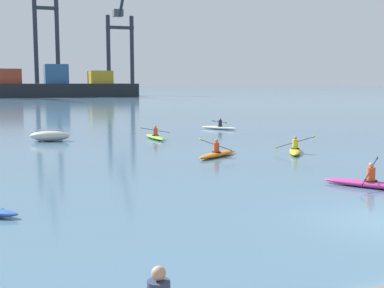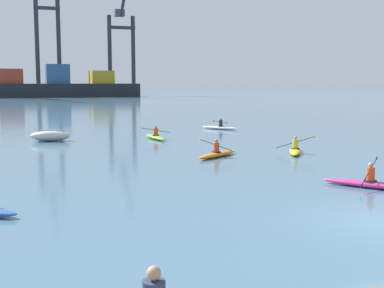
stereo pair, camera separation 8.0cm
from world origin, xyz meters
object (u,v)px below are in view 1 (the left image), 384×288
at_px(gantry_crane_east_mid, 120,40).
at_px(kayak_magenta, 368,183).
at_px(kayak_white, 219,127).
at_px(kayak_orange, 217,154).
at_px(kayak_yellow, 295,150).
at_px(capsized_dinghy, 50,136).
at_px(container_barge, 56,87).
at_px(gantry_crane_west_mid, 46,29).
at_px(kayak_lime, 155,137).

distance_m(gantry_crane_east_mid, kayak_magenta, 136.44).
xyz_separation_m(kayak_white, kayak_magenta, (-3.70, -23.61, -0.00)).
distance_m(kayak_orange, kayak_magenta, 9.44).
xyz_separation_m(kayak_white, kayak_orange, (-6.07, -14.47, 0.00)).
relative_size(kayak_yellow, kayak_magenta, 1.04).
relative_size(gantry_crane_east_mid, kayak_yellow, 10.54).
distance_m(gantry_crane_east_mid, kayak_orange, 127.81).
bearing_deg(kayak_white, gantry_crane_east_mid, 82.68).
height_order(capsized_dinghy, kayak_yellow, kayak_yellow).
bearing_deg(kayak_yellow, kayak_white, 84.23).
bearing_deg(kayak_magenta, kayak_yellow, 76.11).
bearing_deg(gantry_crane_east_mid, capsized_dinghy, -103.76).
bearing_deg(kayak_white, kayak_orange, -112.78).
height_order(container_barge, gantry_crane_west_mid, gantry_crane_west_mid).
relative_size(kayak_orange, kayak_yellow, 0.96).
xyz_separation_m(kayak_lime, kayak_yellow, (5.49, -9.32, 0.00)).
relative_size(container_barge, kayak_yellow, 12.87).
bearing_deg(kayak_yellow, capsized_dinghy, 139.99).
relative_size(kayak_orange, kayak_magenta, 1.00).
bearing_deg(gantry_crane_west_mid, gantry_crane_east_mid, 1.23).
bearing_deg(kayak_lime, kayak_magenta, -79.92).
bearing_deg(kayak_lime, gantry_crane_east_mid, 79.65).
bearing_deg(kayak_lime, container_barge, 89.12).
bearing_deg(kayak_magenta, container_barge, 90.78).
height_order(container_barge, kayak_white, container_barge).
bearing_deg(kayak_white, capsized_dinghy, -163.32).
xyz_separation_m(kayak_yellow, kayak_magenta, (-2.23, -9.01, -0.00)).
height_order(gantry_crane_east_mid, kayak_lime, gantry_crane_east_mid).
xyz_separation_m(kayak_white, kayak_lime, (-6.96, -5.27, -0.00)).
xyz_separation_m(container_barge, gantry_crane_east_mid, (19.60, 12.20, 13.47)).
relative_size(kayak_lime, kayak_orange, 1.11).
relative_size(container_barge, gantry_crane_east_mid, 1.22).
xyz_separation_m(gantry_crane_east_mid, kayak_magenta, (-17.93, -134.31, -15.98)).
height_order(gantry_crane_west_mid, capsized_dinghy, gantry_crane_west_mid).
height_order(gantry_crane_west_mid, kayak_yellow, gantry_crane_west_mid).
xyz_separation_m(capsized_dinghy, kayak_magenta, (10.20, -19.44, -0.18)).
distance_m(container_barge, capsized_dinghy, 103.05).
xyz_separation_m(gantry_crane_east_mid, kayak_lime, (-21.19, -115.98, -15.98)).
distance_m(gantry_crane_west_mid, kayak_white, 111.98).
distance_m(capsized_dinghy, kayak_white, 14.51).
xyz_separation_m(gantry_crane_west_mid, gantry_crane_east_mid, (20.85, 0.45, -2.44)).
height_order(kayak_white, kayak_orange, same).
xyz_separation_m(capsized_dinghy, kayak_yellow, (12.43, -10.43, -0.18)).
distance_m(gantry_crane_west_mid, kayak_yellow, 126.31).
distance_m(container_barge, kayak_white, 98.68).
xyz_separation_m(container_barge, gantry_crane_west_mid, (-1.25, 11.75, 15.91)).
distance_m(gantry_crane_west_mid, kayak_magenta, 135.16).
bearing_deg(kayak_magenta, gantry_crane_east_mid, 82.40).
bearing_deg(kayak_orange, gantry_crane_west_mid, 90.25).
height_order(capsized_dinghy, kayak_white, kayak_white).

